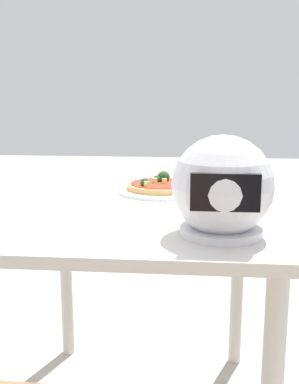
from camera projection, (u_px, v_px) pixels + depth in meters
dining_table at (137, 237)px, 1.49m from camera, size 0.84×0.99×0.77m
pizza_plate at (160, 190)px, 1.66m from camera, size 0.30×0.30×0.01m
pizza at (160, 185)px, 1.65m from camera, size 0.23×0.23×0.06m
motorcycle_helmet at (222, 188)px, 1.13m from camera, size 0.24×0.24×0.24m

